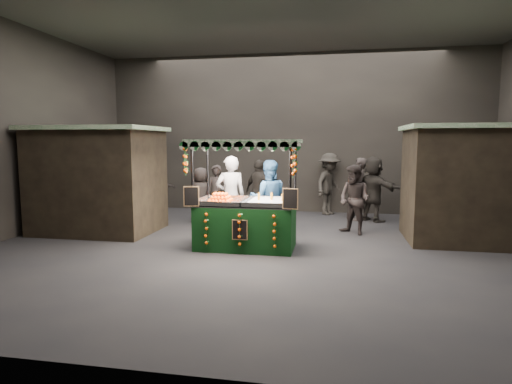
# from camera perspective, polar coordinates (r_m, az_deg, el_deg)

# --- Properties ---
(ground) EXTENTS (12.00, 12.00, 0.00)m
(ground) POSITION_cam_1_polar(r_m,az_deg,el_deg) (9.06, 1.50, -7.54)
(ground) COLOR black
(ground) RESTS_ON ground
(market_hall) EXTENTS (12.10, 10.10, 5.05)m
(market_hall) POSITION_cam_1_polar(r_m,az_deg,el_deg) (8.86, 1.57, 14.18)
(market_hall) COLOR black
(market_hall) RESTS_ON ground
(neighbour_stall_left) EXTENTS (3.00, 2.20, 2.60)m
(neighbour_stall_left) POSITION_cam_1_polar(r_m,az_deg,el_deg) (11.30, -20.25, 1.61)
(neighbour_stall_left) COLOR black
(neighbour_stall_left) RESTS_ON ground
(neighbour_stall_right) EXTENTS (3.00, 2.20, 2.60)m
(neighbour_stall_right) POSITION_cam_1_polar(r_m,az_deg,el_deg) (10.66, 26.98, 1.01)
(neighbour_stall_right) COLOR black
(neighbour_stall_right) RESTS_ON ground
(juice_stall) EXTENTS (2.35, 1.38, 2.27)m
(juice_stall) POSITION_cam_1_polar(r_m,az_deg,el_deg) (8.95, -1.35, -3.10)
(juice_stall) COLOR black
(juice_stall) RESTS_ON ground
(vendor_grey) EXTENTS (0.82, 0.68, 1.91)m
(vendor_grey) POSITION_cam_1_polar(r_m,az_deg,el_deg) (9.99, -3.40, -0.65)
(vendor_grey) COLOR gray
(vendor_grey) RESTS_ON ground
(vendor_blue) EXTENTS (1.00, 0.84, 1.81)m
(vendor_blue) POSITION_cam_1_polar(r_m,az_deg,el_deg) (9.99, 1.67, -0.92)
(vendor_blue) COLOR navy
(vendor_blue) RESTS_ON ground
(shopper_0) EXTENTS (0.64, 0.46, 1.61)m
(shopper_0) POSITION_cam_1_polar(r_m,az_deg,el_deg) (11.69, -5.25, -0.33)
(shopper_0) COLOR #292221
(shopper_0) RESTS_ON ground
(shopper_1) EXTENTS (1.04, 1.01, 1.68)m
(shopper_1) POSITION_cam_1_polar(r_m,az_deg,el_deg) (10.58, 12.96, -1.01)
(shopper_1) COLOR black
(shopper_1) RESTS_ON ground
(shopper_2) EXTENTS (1.08, 0.94, 1.75)m
(shopper_2) POSITION_cam_1_polar(r_m,az_deg,el_deg) (11.74, 0.45, 0.06)
(shopper_2) COLOR #2C2723
(shopper_2) RESTS_ON ground
(shopper_3) EXTENTS (1.21, 1.41, 1.89)m
(shopper_3) POSITION_cam_1_polar(r_m,az_deg,el_deg) (13.34, 9.72, 1.07)
(shopper_3) COLOR black
(shopper_3) RESTS_ON ground
(shopper_4) EXTENTS (0.76, 0.50, 1.53)m
(shopper_4) POSITION_cam_1_polar(r_m,az_deg,el_deg) (11.97, -7.35, -0.39)
(shopper_4) COLOR #2D2725
(shopper_4) RESTS_ON ground
(shopper_5) EXTENTS (1.58, 1.59, 1.83)m
(shopper_5) POSITION_cam_1_polar(r_m,az_deg,el_deg) (12.46, 15.36, 0.40)
(shopper_5) COLOR black
(shopper_5) RESTS_ON ground
(shopper_6) EXTENTS (0.56, 0.73, 1.78)m
(shopper_6) POSITION_cam_1_polar(r_m,az_deg,el_deg) (12.51, 13.48, 0.37)
(shopper_6) COLOR #2B2523
(shopper_6) RESTS_ON ground
(shopper_7) EXTENTS (1.67, 0.81, 1.73)m
(shopper_7) POSITION_cam_1_polar(r_m,az_deg,el_deg) (12.67, -14.36, 0.29)
(shopper_7) COLOR black
(shopper_7) RESTS_ON ground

